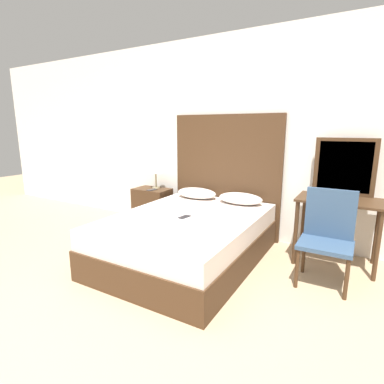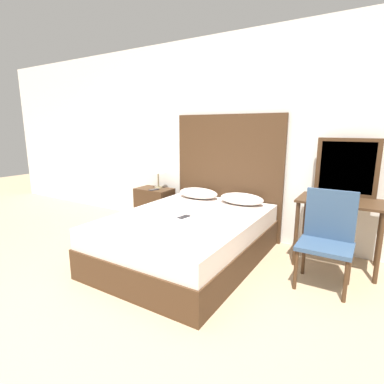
% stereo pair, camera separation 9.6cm
% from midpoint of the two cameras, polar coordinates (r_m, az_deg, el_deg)
% --- Properties ---
extents(ground_plane, '(16.00, 16.00, 0.00)m').
position_cam_midpoint_polar(ground_plane, '(2.58, -18.66, -23.95)').
color(ground_plane, tan).
extents(wall_back, '(10.00, 0.06, 2.70)m').
position_cam_midpoint_polar(wall_back, '(4.21, 8.35, 10.08)').
color(wall_back, white).
rests_on(wall_back, ground_plane).
extents(bed, '(1.49, 2.02, 0.53)m').
position_cam_midpoint_polar(bed, '(3.46, -0.09, -8.71)').
color(bed, '#422B19').
rests_on(bed, ground_plane).
extents(headboard, '(1.56, 0.05, 1.67)m').
position_cam_midpoint_polar(headboard, '(4.20, 7.39, 3.04)').
color(headboard, '#422B19').
rests_on(headboard, ground_plane).
extents(pillow_left, '(0.58, 0.34, 0.14)m').
position_cam_midpoint_polar(pillow_left, '(4.17, 1.86, -0.22)').
color(pillow_left, silver).
rests_on(pillow_left, bed).
extents(pillow_right, '(0.58, 0.34, 0.14)m').
position_cam_midpoint_polar(pillow_right, '(3.90, 10.13, -1.29)').
color(pillow_right, silver).
rests_on(pillow_right, bed).
extents(phone_on_bed, '(0.09, 0.16, 0.01)m').
position_cam_midpoint_polar(phone_on_bed, '(3.30, -0.70, -4.75)').
color(phone_on_bed, '#232328').
rests_on(phone_on_bed, bed).
extents(nightstand, '(0.54, 0.35, 0.59)m').
position_cam_midpoint_polar(nightstand, '(4.66, -6.54, -2.85)').
color(nightstand, '#422B19').
rests_on(nightstand, ground_plane).
extents(table_lamp, '(0.26, 0.26, 0.37)m').
position_cam_midpoint_polar(table_lamp, '(4.58, -5.89, 4.40)').
color(table_lamp, tan).
rests_on(table_lamp, nightstand).
extents(phone_on_nightstand, '(0.11, 0.16, 0.01)m').
position_cam_midpoint_polar(phone_on_nightstand, '(4.49, -6.67, 0.46)').
color(phone_on_nightstand, '#232328').
rests_on(phone_on_nightstand, nightstand).
extents(vanity_desk, '(0.85, 0.53, 0.75)m').
position_cam_midpoint_polar(vanity_desk, '(3.59, 27.03, -3.48)').
color(vanity_desk, '#422B19').
rests_on(vanity_desk, ground_plane).
extents(vanity_mirror, '(0.63, 0.03, 0.64)m').
position_cam_midpoint_polar(vanity_mirror, '(3.74, 28.03, 4.15)').
color(vanity_mirror, '#422B19').
rests_on(vanity_mirror, vanity_desk).
extents(chair, '(0.48, 0.41, 0.92)m').
position_cam_midpoint_polar(chair, '(3.17, 25.18, -7.17)').
color(chair, '#334C6B').
rests_on(chair, ground_plane).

